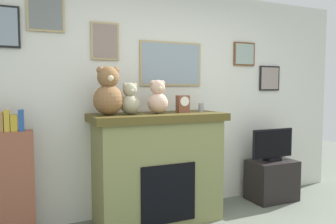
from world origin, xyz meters
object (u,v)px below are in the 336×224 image
fireplace (158,167)px  teddy_bear_cream (158,98)px  mantel_clock (183,104)px  teddy_bear_tan (130,100)px  tv_stand (272,180)px  candle_jar (201,108)px  bookshelf (11,182)px  teddy_bear_brown (108,93)px  television (273,145)px

fireplace → teddy_bear_cream: (-0.00, -0.02, 0.74)m
mantel_clock → teddy_bear_tan: size_ratio=0.58×
tv_stand → candle_jar: 1.44m
mantel_clock → teddy_bear_tan: 0.61m
mantel_clock → teddy_bear_cream: size_ratio=0.53×
bookshelf → tv_stand: (3.04, -0.10, -0.32)m
mantel_clock → tv_stand: bearing=0.7°
candle_jar → teddy_bear_brown: (-1.06, -0.00, 0.17)m
tv_stand → mantel_clock: mantel_clock is taller
fireplace → bookshelf: 1.45m
candle_jar → teddy_bear_brown: size_ratio=0.20×
television → teddy_bear_cream: size_ratio=1.73×
teddy_bear_tan → tv_stand: bearing=0.5°
fireplace → teddy_bear_tan: size_ratio=4.40×
bookshelf → candle_jar: bearing=-3.3°
teddy_bear_brown → teddy_bear_tan: 0.24m
television → candle_jar: (-1.07, -0.01, 0.51)m
fireplace → teddy_bear_cream: teddy_bear_cream is taller
mantel_clock → teddy_bear_cream: (-0.30, 0.00, 0.06)m
fireplace → teddy_bear_tan: (-0.31, -0.02, 0.73)m
bookshelf → teddy_bear_tan: 1.37m
tv_stand → teddy_bear_cream: bearing=-179.5°
television → teddy_bear_brown: bearing=-179.6°
bookshelf → teddy_bear_cream: size_ratio=3.49×
tv_stand → teddy_bear_brown: (-2.13, -0.02, 1.14)m
teddy_bear_cream → teddy_bear_tan: bearing=180.0°
tv_stand → teddy_bear_tan: (-1.91, -0.02, 1.07)m
fireplace → teddy_bear_brown: teddy_bear_brown is taller
candle_jar → teddy_bear_brown: 1.08m
fireplace → teddy_bear_cream: size_ratio=4.02×
mantel_clock → television: bearing=0.6°
tv_stand → teddy_bear_cream: teddy_bear_cream is taller
fireplace → bookshelf: (-1.45, 0.10, -0.02)m
teddy_bear_tan → fireplace: bearing=3.3°
bookshelf → teddy_bear_brown: 1.23m
teddy_bear_tan → teddy_bear_cream: 0.31m
television → tv_stand: bearing=90.0°
teddy_bear_brown → teddy_bear_tan: bearing=0.1°
bookshelf → mantel_clock: bearing=-3.8°
teddy_bear_brown → teddy_bear_cream: bearing=0.0°
teddy_bear_tan → teddy_bear_cream: size_ratio=0.91×
television → teddy_bear_cream: (-1.60, -0.01, 0.63)m
tv_stand → fireplace: bearing=179.9°
candle_jar → teddy_bear_brown: bearing=-180.0°
tv_stand → teddy_bear_cream: size_ratio=1.66×
candle_jar → tv_stand: bearing=0.8°
television → mantel_clock: 1.42m
television → teddy_bear_tan: (-1.91, -0.01, 0.61)m
television → teddy_bear_brown: (-2.13, -0.01, 0.69)m
fireplace → bookshelf: size_ratio=1.15×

